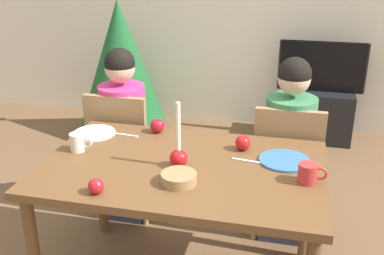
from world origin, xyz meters
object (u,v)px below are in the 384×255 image
Objects in this scene: chair_right at (287,164)px; tv at (322,67)px; plate_left at (94,133)px; apple_by_left_plate at (157,126)px; tv_stand at (317,115)px; apple_near_candle at (243,143)px; chair_left at (123,148)px; mug_left at (78,142)px; christmas_tree at (121,63)px; person_left_child at (124,138)px; person_right_child at (288,154)px; plate_right at (285,160)px; mug_right at (308,173)px; bowl_walnuts at (179,178)px; dining_table at (183,179)px; apple_by_right_mug at (96,186)px; candle_centerpiece at (179,154)px.

chair_right is 1.72m from tv.
plate_left is 2.89× the size of apple_by_left_plate.
tv_stand is 2.18m from apple_near_candle.
mug_left is at bearing -91.08° from chair_left.
apple_near_candle is (1.37, -1.73, 0.07)m from christmas_tree.
person_left_child is at bearing 85.96° from plate_left.
plate_right is (-0.01, -0.49, 0.19)m from person_right_child.
bowl_walnuts is (-0.57, -0.14, -0.02)m from mug_right.
dining_table is 1.56× the size of chair_left.
mug_right reaches higher than apple_by_left_plate.
christmas_tree is at bearing 117.70° from bowl_walnuts.
person_right_child reaches higher than chair_right.
apple_near_candle is at bearing -51.59° from christmas_tree.
bowl_walnuts is (0.59, -0.83, 0.21)m from person_left_child.
chair_right is at bearing -90.00° from person_right_child.
mug_left reaches higher than apple_by_left_plate.
tv_stand is 2.48m from plate_left.
christmas_tree is at bearing 111.54° from chair_left.
tv is at bearing 10.12° from christmas_tree.
tv_stand is at bearing 56.90° from plate_left.
dining_table is 0.59m from mug_left.
tv_stand is at bearing 10.09° from christmas_tree.
tv_stand is at bearing 86.81° from mug_right.
dining_table is 0.66m from plate_left.
tv_stand is 4.81× the size of mug_right.
tv reaches higher than apple_by_right_mug.
chair_right reaches higher than mug_right.
person_right_child is at bearing 29.33° from mug_left.
tv is 2.35m from mug_right.
tv_stand is at bearing 74.15° from bowl_walnuts.
apple_by_right_mug is at bearing -111.28° from tv.
tv is 2.62m from mug_left.
mug_left reaches higher than mug_right.
chair_left is at bearing 143.34° from apple_by_left_plate.
bowl_walnuts is (0.61, -0.22, -0.02)m from mug_left.
apple_by_left_plate is at bearing 166.06° from apple_near_candle.
chair_left is (-0.57, 0.61, -0.15)m from dining_table.
apple_by_left_plate is at bearing 45.39° from mug_left.
bowl_walnuts is at bearing -166.25° from mug_right.
mug_left reaches higher than apple_near_candle.
person_right_child is 0.73m from mug_right.
person_left_child is (-1.07, 0.03, 0.06)m from chair_right.
apple_by_right_mug is (-0.90, -0.31, -0.01)m from mug_right.
chair_left is 1.41× the size of tv_stand.
person_left_child reaches higher than chair_left.
dining_table is 2.42m from tv.
candle_centerpiece is (-0.01, -0.03, 0.15)m from dining_table.
chair_left is 1.07m from chair_right.
apple_by_right_mug is at bearing -129.75° from chair_right.
mug_left is (-0.56, 0.06, -0.02)m from candle_centerpiece.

